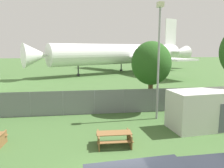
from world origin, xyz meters
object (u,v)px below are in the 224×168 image
object	(u,v)px
tree_far_right	(151,63)
portable_cabin	(204,110)
picnic_bench_open_grass	(114,137)
airplane	(124,54)

from	to	relation	value
tree_far_right	portable_cabin	bearing A→B (deg)	-62.61
picnic_bench_open_grass	tree_far_right	bearing A→B (deg)	57.15
airplane	tree_far_right	size ratio (longest dim) A/B	6.66
tree_far_right	airplane	bearing A→B (deg)	83.36
airplane	tree_far_right	bearing A→B (deg)	57.38
portable_cabin	tree_far_right	distance (m)	5.82
portable_cabin	picnic_bench_open_grass	size ratio (longest dim) A/B	2.46
airplane	portable_cabin	bearing A→B (deg)	62.11
portable_cabin	airplane	bearing A→B (deg)	82.07
airplane	tree_far_right	xyz separation A→B (m)	(-3.49, -30.02, 0.01)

